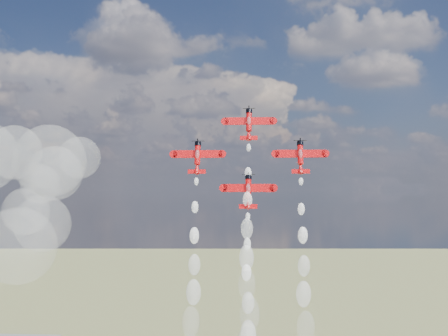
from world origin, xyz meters
TOP-DOWN VIEW (x-y plane):
  - plane_lead at (17.10, 1.43)m, footprint 12.04×5.03m
  - plane_left at (4.59, -1.27)m, footprint 12.04×5.03m
  - plane_right at (29.61, -1.27)m, footprint 12.04×5.03m
  - plane_slot at (17.10, -3.98)m, footprint 12.04×5.03m
  - smoke_trail_lead at (17.21, -12.09)m, footprint 5.22×17.92m
  - drifted_smoke_cloud at (-52.41, 22.15)m, footprint 66.09×37.32m

SIDE VIEW (x-z plane):
  - smoke_trail_lead at x=17.21m, z-range 45.54..93.19m
  - plane_slot at x=17.10m, z-range 90.30..98.65m
  - drifted_smoke_cloud at x=-52.41m, z-range 72.59..118.83m
  - plane_left at x=4.59m, z-range 98.63..106.98m
  - plane_right at x=29.61m, z-range 98.63..106.98m
  - plane_lead at x=17.10m, z-range 106.96..115.31m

